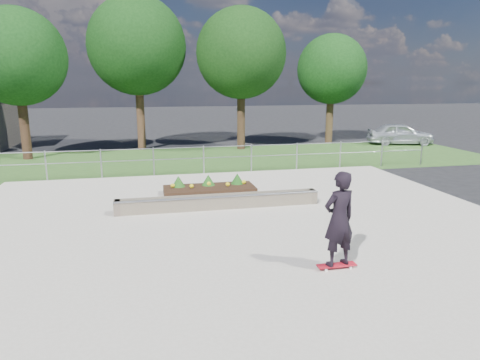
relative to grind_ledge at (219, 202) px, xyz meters
name	(u,v)px	position (x,y,z in m)	size (l,w,h in m)	color
ground	(245,238)	(0.22, -2.42, -0.26)	(120.00, 120.00, 0.00)	black
grass_verge	(194,160)	(0.22, 8.58, -0.25)	(30.00, 8.00, 0.02)	#2C5020
concrete_slab	(245,237)	(0.22, -2.42, -0.23)	(15.00, 15.00, 0.06)	#AEA89A
fence	(204,156)	(0.22, 5.08, 0.51)	(20.06, 0.06, 1.20)	#979A9F
tree_far_left	(17,57)	(-7.78, 10.58, 4.59)	(4.55, 4.55, 7.15)	black
tree_mid_left	(137,46)	(-2.28, 12.58, 5.34)	(5.25, 5.25, 8.25)	#372116
tree_mid_right	(241,54)	(3.22, 11.58, 4.97)	(4.90, 4.90, 7.70)	black
tree_far_right	(332,70)	(9.22, 13.08, 4.21)	(4.20, 4.20, 6.60)	#352515
grind_ledge	(219,202)	(0.00, 0.00, 0.00)	(6.00, 0.44, 0.43)	brown
planter_bed	(209,188)	(-0.05, 1.75, -0.02)	(3.00, 1.20, 0.61)	black
skateboarder	(339,219)	(1.57, -4.66, 0.82)	(0.80, 0.60, 1.98)	white
parked_car	(400,134)	(13.11, 11.32, 0.39)	(1.55, 3.86, 1.31)	silver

